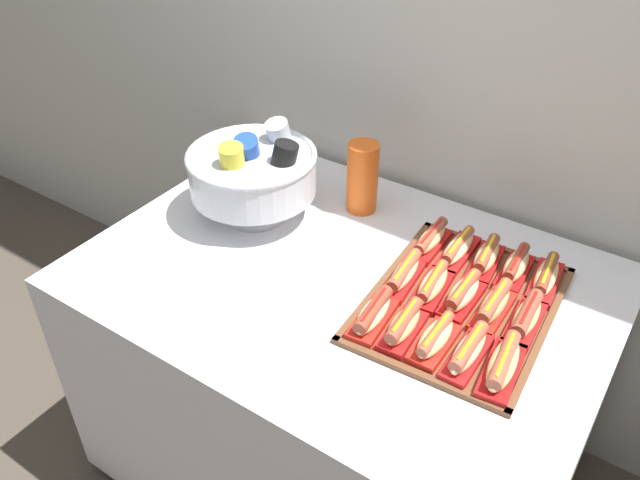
{
  "coord_description": "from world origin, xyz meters",
  "views": [
    {
      "loc": [
        0.65,
        -1.08,
        1.82
      ],
      "look_at": [
        -0.08,
        0.02,
        0.85
      ],
      "focal_mm": 36.4,
      "sensor_mm": 36.0,
      "label": 1
    }
  ],
  "objects_px": {
    "hot_dog_7": "(463,294)",
    "punch_bowl": "(253,171)",
    "hot_dog_10": "(431,240)",
    "hot_dog_11": "(458,249)",
    "hot_dog_8": "(494,306)",
    "hot_dog_12": "(486,258)",
    "hot_dog_3": "(468,351)",
    "cup_stack": "(363,177)",
    "hot_dog_5": "(404,274)",
    "hot_dog_0": "(373,314)",
    "hot_dog_4": "(503,365)",
    "buffet_table": "(341,375)",
    "hot_dog_13": "(516,267)",
    "hot_dog_6": "(432,285)",
    "hot_dog_1": "(403,325)",
    "hot_dog_14": "(546,278)",
    "hot_dog_9": "(526,318)",
    "serving_tray": "(461,305)",
    "hot_dog_2": "(435,339)"
  },
  "relations": [
    {
      "from": "hot_dog_7",
      "to": "punch_bowl",
      "type": "xyz_separation_m",
      "value": [
        -0.65,
        0.04,
        0.1
      ]
    },
    {
      "from": "hot_dog_10",
      "to": "hot_dog_11",
      "type": "bearing_deg",
      "value": 3.14
    },
    {
      "from": "hot_dog_8",
      "to": "hot_dog_12",
      "type": "xyz_separation_m",
      "value": [
        -0.08,
        0.16,
        -0.0
      ]
    },
    {
      "from": "hot_dog_3",
      "to": "cup_stack",
      "type": "relative_size",
      "value": 0.83
    },
    {
      "from": "hot_dog_7",
      "to": "hot_dog_8",
      "type": "relative_size",
      "value": 0.95
    },
    {
      "from": "hot_dog_5",
      "to": "hot_dog_8",
      "type": "relative_size",
      "value": 1.04
    },
    {
      "from": "hot_dog_0",
      "to": "hot_dog_12",
      "type": "distance_m",
      "value": 0.36
    },
    {
      "from": "hot_dog_4",
      "to": "hot_dog_10",
      "type": "xyz_separation_m",
      "value": [
        -0.32,
        0.31,
        -0.0
      ]
    },
    {
      "from": "buffet_table",
      "to": "hot_dog_3",
      "type": "relative_size",
      "value": 7.54
    },
    {
      "from": "hot_dog_10",
      "to": "cup_stack",
      "type": "distance_m",
      "value": 0.27
    },
    {
      "from": "hot_dog_13",
      "to": "hot_dog_11",
      "type": "bearing_deg",
      "value": -176.86
    },
    {
      "from": "hot_dog_0",
      "to": "hot_dog_3",
      "type": "xyz_separation_m",
      "value": [
        0.22,
        0.01,
        0.0
      ]
    },
    {
      "from": "hot_dog_4",
      "to": "hot_dog_6",
      "type": "relative_size",
      "value": 1.1
    },
    {
      "from": "hot_dog_6",
      "to": "hot_dog_7",
      "type": "relative_size",
      "value": 1.08
    },
    {
      "from": "hot_dog_7",
      "to": "cup_stack",
      "type": "height_order",
      "value": "cup_stack"
    },
    {
      "from": "hot_dog_12",
      "to": "hot_dog_13",
      "type": "relative_size",
      "value": 1.06
    },
    {
      "from": "hot_dog_1",
      "to": "hot_dog_12",
      "type": "distance_m",
      "value": 0.34
    },
    {
      "from": "buffet_table",
      "to": "hot_dog_5",
      "type": "distance_m",
      "value": 0.44
    },
    {
      "from": "hot_dog_8",
      "to": "hot_dog_14",
      "type": "bearing_deg",
      "value": 68.69
    },
    {
      "from": "buffet_table",
      "to": "punch_bowl",
      "type": "height_order",
      "value": "punch_bowl"
    },
    {
      "from": "hot_dog_3",
      "to": "hot_dog_9",
      "type": "xyz_separation_m",
      "value": [
        0.07,
        0.17,
        0.0
      ]
    },
    {
      "from": "hot_dog_1",
      "to": "hot_dog_5",
      "type": "distance_m",
      "value": 0.18
    },
    {
      "from": "hot_dog_3",
      "to": "hot_dog_6",
      "type": "height_order",
      "value": "hot_dog_3"
    },
    {
      "from": "hot_dog_0",
      "to": "hot_dog_9",
      "type": "distance_m",
      "value": 0.34
    },
    {
      "from": "hot_dog_10",
      "to": "hot_dog_11",
      "type": "xyz_separation_m",
      "value": [
        0.07,
        0.0,
        -0.0
      ]
    },
    {
      "from": "hot_dog_3",
      "to": "hot_dog_9",
      "type": "height_order",
      "value": "same"
    },
    {
      "from": "hot_dog_3",
      "to": "serving_tray",
      "type": "bearing_deg",
      "value": 117.58
    },
    {
      "from": "hot_dog_3",
      "to": "hot_dog_11",
      "type": "bearing_deg",
      "value": 117.58
    },
    {
      "from": "hot_dog_13",
      "to": "hot_dog_5",
      "type": "bearing_deg",
      "value": -140.61
    },
    {
      "from": "hot_dog_4",
      "to": "hot_dog_10",
      "type": "distance_m",
      "value": 0.45
    },
    {
      "from": "hot_dog_8",
      "to": "hot_dog_14",
      "type": "height_order",
      "value": "hot_dog_8"
    },
    {
      "from": "serving_tray",
      "to": "hot_dog_6",
      "type": "height_order",
      "value": "hot_dog_6"
    },
    {
      "from": "buffet_table",
      "to": "hot_dog_10",
      "type": "bearing_deg",
      "value": 57.46
    },
    {
      "from": "serving_tray",
      "to": "hot_dog_2",
      "type": "distance_m",
      "value": 0.17
    },
    {
      "from": "hot_dog_6",
      "to": "buffet_table",
      "type": "bearing_deg",
      "value": -167.13
    },
    {
      "from": "hot_dog_1",
      "to": "hot_dog_10",
      "type": "bearing_deg",
      "value": 105.94
    },
    {
      "from": "buffet_table",
      "to": "hot_dog_11",
      "type": "height_order",
      "value": "hot_dog_11"
    },
    {
      "from": "hot_dog_0",
      "to": "hot_dog_10",
      "type": "relative_size",
      "value": 1.02
    },
    {
      "from": "buffet_table",
      "to": "hot_dog_10",
      "type": "height_order",
      "value": "hot_dog_10"
    },
    {
      "from": "hot_dog_10",
      "to": "hot_dog_12",
      "type": "relative_size",
      "value": 0.96
    },
    {
      "from": "serving_tray",
      "to": "hot_dog_9",
      "type": "relative_size",
      "value": 3.19
    },
    {
      "from": "hot_dog_13",
      "to": "punch_bowl",
      "type": "height_order",
      "value": "punch_bowl"
    },
    {
      "from": "hot_dog_1",
      "to": "hot_dog_4",
      "type": "xyz_separation_m",
      "value": [
        0.22,
        0.01,
        -0.0
      ]
    },
    {
      "from": "hot_dog_6",
      "to": "hot_dog_8",
      "type": "bearing_deg",
      "value": 3.14
    },
    {
      "from": "hot_dog_10",
      "to": "punch_bowl",
      "type": "distance_m",
      "value": 0.51
    },
    {
      "from": "hot_dog_0",
      "to": "hot_dog_14",
      "type": "distance_m",
      "value": 0.45
    },
    {
      "from": "hot_dog_0",
      "to": "hot_dog_6",
      "type": "height_order",
      "value": "hot_dog_0"
    },
    {
      "from": "buffet_table",
      "to": "hot_dog_2",
      "type": "bearing_deg",
      "value": -20.14
    },
    {
      "from": "serving_tray",
      "to": "hot_dog_9",
      "type": "distance_m",
      "value": 0.15
    },
    {
      "from": "serving_tray",
      "to": "hot_dog_8",
      "type": "xyz_separation_m",
      "value": [
        0.07,
        0.0,
        0.03
      ]
    }
  ]
}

